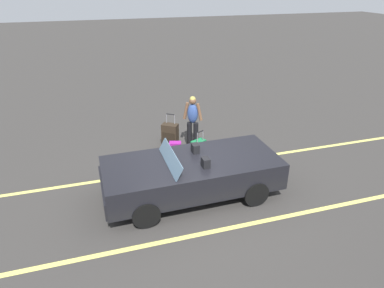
% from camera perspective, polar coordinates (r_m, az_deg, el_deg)
% --- Properties ---
extents(ground_plane, '(80.00, 80.00, 0.00)m').
position_cam_1_polar(ground_plane, '(8.39, -0.02, -8.42)').
color(ground_plane, '#383533').
extents(lot_line_near, '(18.00, 0.12, 0.01)m').
position_cam_1_polar(lot_line_near, '(9.42, -2.28, -4.22)').
color(lot_line_near, '#EAE066').
rests_on(lot_line_near, ground_plane).
extents(lot_line_mid, '(18.00, 0.12, 0.01)m').
position_cam_1_polar(lot_line_mid, '(7.31, 3.34, -14.48)').
color(lot_line_mid, '#EAE066').
rests_on(lot_line_mid, ground_plane).
extents(convertible_car, '(4.16, 1.88, 1.24)m').
position_cam_1_polar(convertible_car, '(8.02, -1.45, -5.21)').
color(convertible_car, black).
rests_on(convertible_car, ground_plane).
extents(suitcase_large_black, '(0.55, 0.50, 1.05)m').
position_cam_1_polar(suitcase_large_black, '(10.53, -3.69, 1.45)').
color(suitcase_large_black, '#2D2319').
rests_on(suitcase_large_black, ground_plane).
extents(suitcase_medium_bright, '(0.47, 0.39, 0.93)m').
position_cam_1_polar(suitcase_medium_bright, '(9.73, 1.06, -1.07)').
color(suitcase_medium_bright, '#19723F').
rests_on(suitcase_medium_bright, ground_plane).
extents(suitcase_small_carryon, '(0.38, 0.30, 0.50)m').
position_cam_1_polar(suitcase_small_carryon, '(9.89, -2.81, -1.03)').
color(suitcase_small_carryon, '#991E8C').
rests_on(suitcase_small_carryon, ground_plane).
extents(traveler_person, '(0.56, 0.39, 1.65)m').
position_cam_1_polar(traveler_person, '(10.22, 0.11, 4.15)').
color(traveler_person, black).
rests_on(traveler_person, ground_plane).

